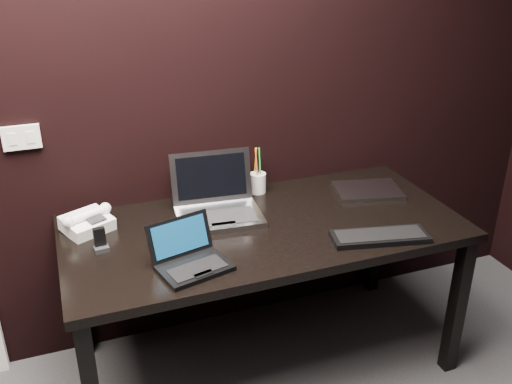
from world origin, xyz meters
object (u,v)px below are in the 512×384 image
object	(u,v)px
desk_phone	(87,222)
pen_cup	(258,182)
closed_laptop	(368,191)
netbook	(190,259)
ext_keyboard	(380,236)
mobile_phone	(100,242)
silver_laptop	(217,205)
desk	(264,240)

from	to	relation	value
desk_phone	pen_cup	distance (m)	0.81
closed_laptop	pen_cup	world-z (taller)	pen_cup
netbook	ext_keyboard	size ratio (longest dim) A/B	0.73
netbook	pen_cup	distance (m)	0.71
mobile_phone	pen_cup	xyz separation A→B (m)	(0.77, 0.30, 0.02)
closed_laptop	pen_cup	size ratio (longest dim) A/B	1.54
closed_laptop	desk_phone	distance (m)	1.30
closed_laptop	ext_keyboard	bearing A→B (deg)	-114.13
silver_laptop	closed_laptop	distance (m)	0.75
ext_keyboard	pen_cup	world-z (taller)	pen_cup
desk	closed_laptop	xyz separation A→B (m)	(0.58, 0.13, 0.09)
silver_laptop	desk_phone	bearing A→B (deg)	174.47
pen_cup	netbook	bearing A→B (deg)	-131.25
ext_keyboard	closed_laptop	xyz separation A→B (m)	(0.18, 0.41, -0.00)
ext_keyboard	pen_cup	xyz separation A→B (m)	(-0.31, 0.60, 0.04)
closed_laptop	mobile_phone	distance (m)	1.27
desk	netbook	size ratio (longest dim) A/B	5.58
netbook	pen_cup	world-z (taller)	pen_cup
closed_laptop	mobile_phone	xyz separation A→B (m)	(-1.27, -0.11, 0.03)
silver_laptop	pen_cup	bearing A→B (deg)	33.27
ext_keyboard	silver_laptop	bearing A→B (deg)	142.33
desk	silver_laptop	distance (m)	0.26
pen_cup	ext_keyboard	bearing A→B (deg)	-62.71
ext_keyboard	mobile_phone	xyz separation A→B (m)	(-1.08, 0.31, 0.02)
desk	desk_phone	bearing A→B (deg)	163.76
desk	netbook	distance (m)	0.45
desk	desk_phone	xyz separation A→B (m)	(-0.72, 0.21, 0.12)
netbook	ext_keyboard	distance (m)	0.78
silver_laptop	pen_cup	distance (m)	0.30
desk	pen_cup	bearing A→B (deg)	74.44
desk_phone	pen_cup	size ratio (longest dim) A/B	1.04
desk_phone	mobile_phone	bearing A→B (deg)	-79.79
desk	desk_phone	size ratio (longest dim) A/B	7.21
silver_laptop	ext_keyboard	world-z (taller)	silver_laptop
silver_laptop	closed_laptop	xyz separation A→B (m)	(0.75, -0.02, -0.04)
silver_laptop	mobile_phone	bearing A→B (deg)	-165.99
pen_cup	silver_laptop	bearing A→B (deg)	-146.73
closed_laptop	desk_phone	bearing A→B (deg)	176.63
mobile_phone	desk	bearing A→B (deg)	-2.15
closed_laptop	mobile_phone	bearing A→B (deg)	-175.20
mobile_phone	ext_keyboard	bearing A→B (deg)	-15.76
desk	mobile_phone	distance (m)	0.69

